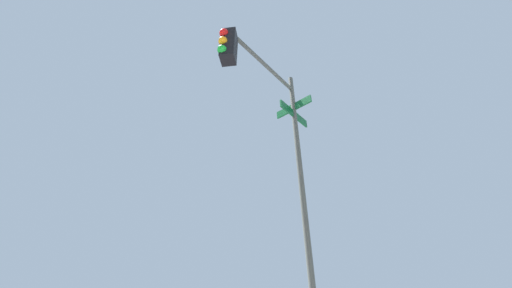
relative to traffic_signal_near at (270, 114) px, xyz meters
The scene contains 1 object.
traffic_signal_near is the anchor object (origin of this frame).
Camera 1 is at (-6.24, -2.42, 1.17)m, focal length 16.98 mm.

